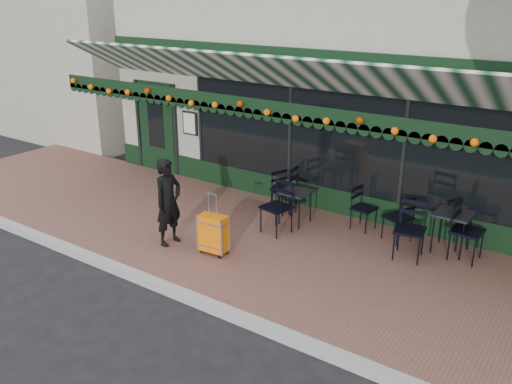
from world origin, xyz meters
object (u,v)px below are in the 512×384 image
Objects in this scene: chair_b_right at (364,209)px; chair_b_front at (276,208)px; chair_a_left at (398,218)px; cafe_table_b at (295,194)px; chair_a_front at (410,231)px; chair_solo at (284,192)px; chair_b_left at (284,188)px; chair_a_right at (467,232)px; cafe_table_a at (453,217)px; woman at (168,202)px; suitcase at (213,234)px.

chair_b_front is (-1.26, -1.06, 0.08)m from chair_b_right.
chair_a_left is 2.18m from chair_b_front.
chair_a_front is at bearing -4.78° from cafe_table_b.
chair_solo is (-1.67, -0.12, 0.01)m from chair_b_right.
chair_a_right is at bearing 77.40° from chair_b_left.
chair_b_right is 1.65m from chair_b_front.
cafe_table_a is 0.94m from chair_a_left.
chair_b_left reaches higher than chair_a_left.
chair_b_front is (-2.37, -0.39, -0.00)m from chair_a_front.
chair_a_left reaches higher than chair_solo.
chair_b_right is 0.83× the size of chair_b_front.
chair_a_front is 1.17× the size of chair_solo.
chair_a_right is at bearing 109.99° from chair_a_left.
chair_b_front is at bearing -94.96° from cafe_table_b.
chair_a_front reaches higher than chair_b_left.
woman is 1.91× the size of chair_b_right.
chair_a_front reaches higher than chair_b_right.
woman is at bearing -162.76° from chair_a_front.
woman is 1.78× the size of chair_a_left.
chair_a_left is at bearing 10.49° from cafe_table_b.
chair_a_front is (-0.80, -0.49, -0.01)m from chair_a_right.
chair_b_right is at bearing 80.60° from chair_b_left.
cafe_table_a is at bearing 29.33° from suitcase.
chair_a_front is 1.21× the size of chair_b_right.
suitcase is 4.22m from chair_a_right.
chair_solo is at bearing 92.38° from chair_a_right.
cafe_table_a is at bearing 63.34° from chair_a_right.
cafe_table_b is (0.47, 1.92, 0.22)m from suitcase.
chair_b_right is at bearing 139.79° from chair_a_front.
woman is 1.00m from suitcase.
chair_a_left is at bearing 37.13° from suitcase.
chair_b_front is at bearing -179.86° from chair_a_front.
cafe_table_a is 0.87× the size of chair_b_right.
chair_a_left is at bearing 77.63° from chair_b_left.
chair_a_front is at bearing 25.21° from suitcase.
chair_solo is at bearing -19.05° from woman.
cafe_table_a is 0.36m from chair_a_right.
chair_b_left is at bearing 84.90° from suitcase.
chair_a_front is (3.69, 1.84, -0.29)m from woman.
woman reaches higher than cafe_table_b.
chair_solo reaches higher than cafe_table_a.
chair_b_front is 1.17× the size of chair_solo.
cafe_table_a is at bearing 43.02° from chair_a_front.
chair_a_front is 2.84m from chair_solo.
cafe_table_b is 0.66× the size of chair_b_front.
chair_a_front is at bearing 59.22° from chair_a_left.
chair_a_left is at bearing 117.18° from chair_a_front.
suitcase is at bearing 153.70° from chair_b_right.
chair_a_right is 1.22× the size of chair_b_right.
woman is at bearing -149.22° from cafe_table_a.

